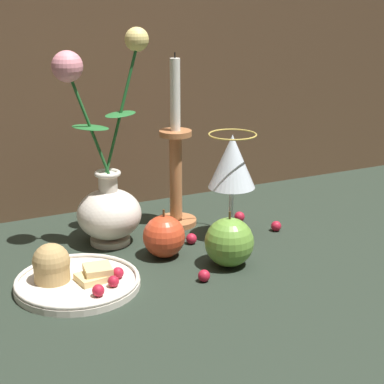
{
  "coord_description": "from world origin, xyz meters",
  "views": [
    {
      "loc": [
        -0.39,
        -0.92,
        0.43
      ],
      "look_at": [
        0.06,
        -0.01,
        0.1
      ],
      "focal_mm": 60.0,
      "sensor_mm": 36.0,
      "label": 1
    }
  ],
  "objects_px": {
    "candlestick": "(176,168)",
    "apple_beside_vase": "(164,237)",
    "plate_with_pastries": "(71,277)",
    "apple_near_glass": "(229,242)",
    "vase": "(107,192)",
    "wine_glass": "(232,165)"
  },
  "relations": [
    {
      "from": "apple_beside_vase",
      "to": "plate_with_pastries",
      "type": "bearing_deg",
      "value": -165.33
    },
    {
      "from": "plate_with_pastries",
      "to": "apple_beside_vase",
      "type": "xyz_separation_m",
      "value": [
        0.17,
        0.04,
        0.02
      ]
    },
    {
      "from": "plate_with_pastries",
      "to": "wine_glass",
      "type": "distance_m",
      "value": 0.34
    },
    {
      "from": "apple_beside_vase",
      "to": "apple_near_glass",
      "type": "relative_size",
      "value": 0.9
    },
    {
      "from": "vase",
      "to": "apple_near_glass",
      "type": "height_order",
      "value": "vase"
    },
    {
      "from": "vase",
      "to": "plate_with_pastries",
      "type": "relative_size",
      "value": 1.95
    },
    {
      "from": "apple_near_glass",
      "to": "apple_beside_vase",
      "type": "bearing_deg",
      "value": 135.7
    },
    {
      "from": "plate_with_pastries",
      "to": "apple_beside_vase",
      "type": "distance_m",
      "value": 0.18
    },
    {
      "from": "apple_near_glass",
      "to": "wine_glass",
      "type": "bearing_deg",
      "value": 59.47
    },
    {
      "from": "apple_beside_vase",
      "to": "apple_near_glass",
      "type": "distance_m",
      "value": 0.11
    },
    {
      "from": "apple_beside_vase",
      "to": "candlestick",
      "type": "bearing_deg",
      "value": 57.63
    },
    {
      "from": "wine_glass",
      "to": "candlestick",
      "type": "bearing_deg",
      "value": 120.83
    },
    {
      "from": "wine_glass",
      "to": "plate_with_pastries",
      "type": "bearing_deg",
      "value": -167.11
    },
    {
      "from": "apple_near_glass",
      "to": "candlestick",
      "type": "bearing_deg",
      "value": 89.62
    },
    {
      "from": "vase",
      "to": "wine_glass",
      "type": "bearing_deg",
      "value": -18.2
    },
    {
      "from": "plate_with_pastries",
      "to": "candlestick",
      "type": "bearing_deg",
      "value": 34.54
    },
    {
      "from": "apple_beside_vase",
      "to": "wine_glass",
      "type": "bearing_deg",
      "value": 10.73
    },
    {
      "from": "plate_with_pastries",
      "to": "wine_glass",
      "type": "bearing_deg",
      "value": 12.89
    },
    {
      "from": "wine_glass",
      "to": "candlestick",
      "type": "relative_size",
      "value": 0.59
    },
    {
      "from": "candlestick",
      "to": "apple_beside_vase",
      "type": "relative_size",
      "value": 3.88
    },
    {
      "from": "plate_with_pastries",
      "to": "apple_beside_vase",
      "type": "relative_size",
      "value": 2.27
    },
    {
      "from": "plate_with_pastries",
      "to": "apple_near_glass",
      "type": "bearing_deg",
      "value": -7.68
    }
  ]
}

